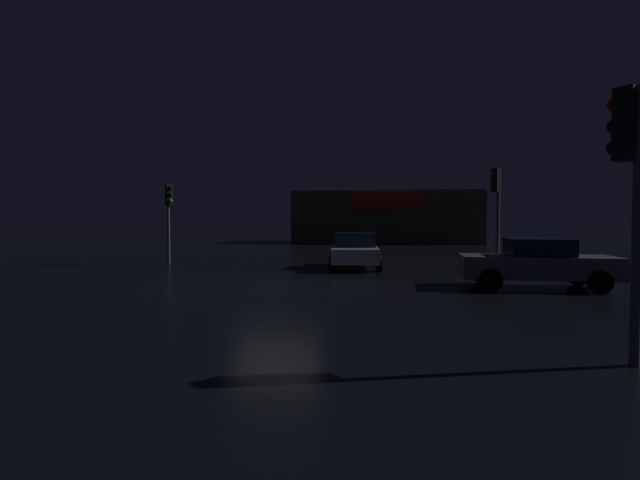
{
  "coord_description": "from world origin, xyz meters",
  "views": [
    {
      "loc": [
        3.31,
        -14.25,
        1.93
      ],
      "look_at": [
        0.88,
        3.27,
        1.28
      ],
      "focal_mm": 27.49,
      "sensor_mm": 36.0,
      "label": 1
    }
  ],
  "objects": [
    {
      "name": "ground_plane",
      "position": [
        0.0,
        0.0,
        0.0
      ],
      "size": [
        120.0,
        120.0,
        0.0
      ],
      "primitive_type": "plane",
      "color": "black"
    },
    {
      "name": "store_building",
      "position": [
        3.16,
        33.05,
        2.37
      ],
      "size": [
        16.94,
        8.7,
        4.74
      ],
      "color": "brown",
      "rests_on": "ground"
    },
    {
      "name": "traffic_signal_main",
      "position": [
        -6.73,
        7.25,
        2.7
      ],
      "size": [
        0.42,
        0.42,
        3.69
      ],
      "color": "#595B60",
      "rests_on": "ground"
    },
    {
      "name": "traffic_signal_cross_left",
      "position": [
        7.71,
        6.63,
        2.86
      ],
      "size": [
        0.43,
        0.41,
        4.11
      ],
      "color": "#595B60",
      "rests_on": "ground"
    },
    {
      "name": "traffic_signal_cross_right",
      "position": [
        6.52,
        -7.16,
        2.69
      ],
      "size": [
        0.42,
        0.43,
        3.73
      ],
      "color": "#595B60",
      "rests_on": "ground"
    },
    {
      "name": "car_near",
      "position": [
        7.61,
        0.68,
        0.73
      ],
      "size": [
        4.32,
        2.14,
        1.45
      ],
      "color": "slate",
      "rests_on": "ground"
    },
    {
      "name": "car_far",
      "position": [
        1.95,
        6.27,
        0.75
      ],
      "size": [
        2.32,
        4.4,
        1.49
      ],
      "color": "#B7B7BF",
      "rests_on": "ground"
    }
  ]
}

